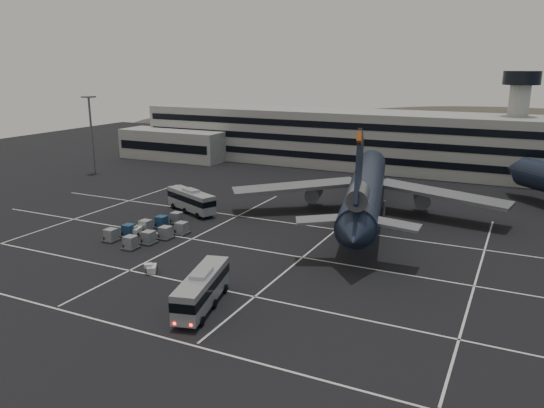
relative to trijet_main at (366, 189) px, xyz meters
The scene contains 11 objects.
ground 30.01m from the trijet_main, 118.75° to the right, with size 260.00×260.00×0.00m, color black.
lane_markings 28.94m from the trijet_main, 117.78° to the right, with size 90.00×55.62×0.01m.
terminal 48.41m from the trijet_main, 110.77° to the left, with size 125.00×26.00×24.00m.
hills 145.18m from the trijet_main, 88.50° to the left, with size 352.00×180.00×44.00m.
lightpole_left 70.12m from the trijet_main, behind, with size 2.40×2.40×18.28m.
trijet_main is the anchor object (origin of this frame).
bus_near 41.24m from the trijet_main, 98.44° to the right, with size 5.49×12.02×4.14m.
bus_far 30.42m from the trijet_main, 161.74° to the right, with size 11.97×7.43×4.20m.
tug_a 37.95m from the trijet_main, 140.47° to the right, with size 2.04×2.75×1.59m.
tug_b 39.44m from the trijet_main, 116.05° to the right, with size 2.03×2.25×1.25m.
uld_cluster 35.78m from the trijet_main, 138.85° to the right, with size 9.89×15.82×1.88m.
Camera 1 is at (37.85, -58.68, 25.38)m, focal length 35.00 mm.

